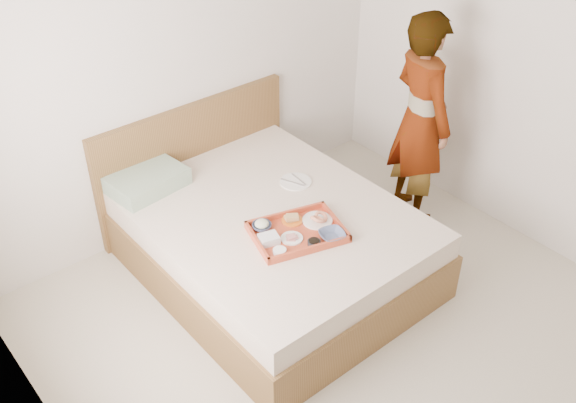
{
  "coord_description": "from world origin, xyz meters",
  "views": [
    {
      "loc": [
        -2.21,
        -1.81,
        3.15
      ],
      "look_at": [
        0.04,
        0.9,
        0.65
      ],
      "focal_mm": 41.04,
      "sensor_mm": 36.0,
      "label": 1
    }
  ],
  "objects_px": {
    "person": "(420,120)",
    "bed": "(273,243)",
    "dinner_plate": "(296,182)",
    "tray": "(297,232)"
  },
  "relations": [
    {
      "from": "bed",
      "to": "tray",
      "type": "distance_m",
      "value": 0.41
    },
    {
      "from": "bed",
      "to": "tray",
      "type": "xyz_separation_m",
      "value": [
        -0.03,
        -0.29,
        0.29
      ]
    },
    {
      "from": "person",
      "to": "bed",
      "type": "bearing_deg",
      "value": 99.57
    },
    {
      "from": "tray",
      "to": "dinner_plate",
      "type": "height_order",
      "value": "tray"
    },
    {
      "from": "bed",
      "to": "dinner_plate",
      "type": "height_order",
      "value": "dinner_plate"
    },
    {
      "from": "dinner_plate",
      "to": "person",
      "type": "bearing_deg",
      "value": -17.07
    },
    {
      "from": "tray",
      "to": "dinner_plate",
      "type": "distance_m",
      "value": 0.61
    },
    {
      "from": "bed",
      "to": "person",
      "type": "xyz_separation_m",
      "value": [
        1.31,
        -0.12,
        0.56
      ]
    },
    {
      "from": "dinner_plate",
      "to": "tray",
      "type": "bearing_deg",
      "value": -129.25
    },
    {
      "from": "bed",
      "to": "dinner_plate",
      "type": "xyz_separation_m",
      "value": [
        0.35,
        0.18,
        0.27
      ]
    }
  ]
}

